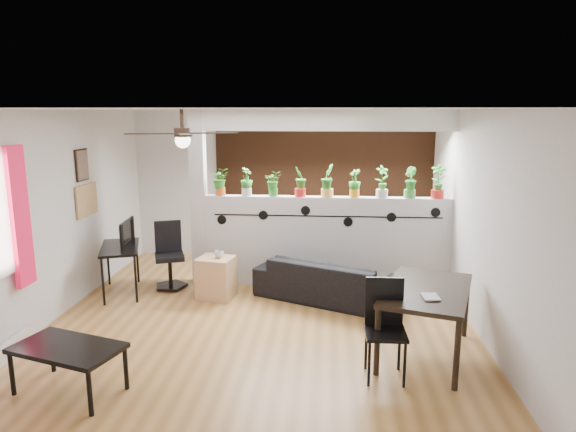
{
  "coord_description": "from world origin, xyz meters",
  "views": [
    {
      "loc": [
        0.82,
        -5.91,
        2.58
      ],
      "look_at": [
        0.3,
        0.6,
        1.24
      ],
      "focal_mm": 32.0,
      "sensor_mm": 36.0,
      "label": 1
    }
  ],
  "objects_px": {
    "potted_plant_1": "(247,181)",
    "folding_chair": "(385,319)",
    "potted_plant_2": "(273,183)",
    "coffee_table": "(68,351)",
    "ceiling_fan": "(183,136)",
    "potted_plant_3": "(300,180)",
    "potted_plant_5": "(355,182)",
    "potted_plant_7": "(410,181)",
    "office_chair": "(170,260)",
    "computer_desk": "(120,251)",
    "sofa": "(328,280)",
    "cup": "(219,254)",
    "cube_shelf": "(216,278)",
    "potted_plant_4": "(327,180)",
    "potted_plant_0": "(220,181)",
    "potted_plant_6": "(382,181)",
    "potted_plant_8": "(438,180)",
    "dining_table": "(427,295)"
  },
  "relations": [
    {
      "from": "potted_plant_1",
      "to": "folding_chair",
      "type": "bearing_deg",
      "value": -55.94
    },
    {
      "from": "potted_plant_2",
      "to": "coffee_table",
      "type": "relative_size",
      "value": 0.34
    },
    {
      "from": "ceiling_fan",
      "to": "potted_plant_3",
      "type": "relative_size",
      "value": 2.67
    },
    {
      "from": "potted_plant_5",
      "to": "folding_chair",
      "type": "xyz_separation_m",
      "value": [
        0.2,
        -2.63,
        -0.99
      ]
    },
    {
      "from": "potted_plant_7",
      "to": "office_chair",
      "type": "xyz_separation_m",
      "value": [
        -3.49,
        -0.29,
        -1.16
      ]
    },
    {
      "from": "potted_plant_1",
      "to": "computer_desk",
      "type": "height_order",
      "value": "potted_plant_1"
    },
    {
      "from": "computer_desk",
      "to": "folding_chair",
      "type": "relative_size",
      "value": 1.1
    },
    {
      "from": "potted_plant_5",
      "to": "folding_chair",
      "type": "bearing_deg",
      "value": -85.74
    },
    {
      "from": "potted_plant_3",
      "to": "sofa",
      "type": "distance_m",
      "value": 1.51
    },
    {
      "from": "computer_desk",
      "to": "ceiling_fan",
      "type": "bearing_deg",
      "value": -42.5
    },
    {
      "from": "ceiling_fan",
      "to": "cup",
      "type": "bearing_deg",
      "value": 84.09
    },
    {
      "from": "cup",
      "to": "potted_plant_5",
      "type": "bearing_deg",
      "value": 19.1
    },
    {
      "from": "cube_shelf",
      "to": "office_chair",
      "type": "relative_size",
      "value": 0.6
    },
    {
      "from": "potted_plant_5",
      "to": "coffee_table",
      "type": "height_order",
      "value": "potted_plant_5"
    },
    {
      "from": "potted_plant_4",
      "to": "office_chair",
      "type": "distance_m",
      "value": 2.61
    },
    {
      "from": "folding_chair",
      "to": "coffee_table",
      "type": "xyz_separation_m",
      "value": [
        -2.95,
        -0.59,
        -0.16
      ]
    },
    {
      "from": "potted_plant_2",
      "to": "office_chair",
      "type": "bearing_deg",
      "value": -169.36
    },
    {
      "from": "potted_plant_0",
      "to": "potted_plant_7",
      "type": "relative_size",
      "value": 0.92
    },
    {
      "from": "potted_plant_7",
      "to": "folding_chair",
      "type": "bearing_deg",
      "value": -102.76
    },
    {
      "from": "potted_plant_7",
      "to": "potted_plant_6",
      "type": "bearing_deg",
      "value": 180.0
    },
    {
      "from": "potted_plant_2",
      "to": "sofa",
      "type": "relative_size",
      "value": 0.2
    },
    {
      "from": "potted_plant_5",
      "to": "potted_plant_8",
      "type": "relative_size",
      "value": 0.83
    },
    {
      "from": "potted_plant_2",
      "to": "potted_plant_8",
      "type": "distance_m",
      "value": 2.37
    },
    {
      "from": "computer_desk",
      "to": "potted_plant_2",
      "type": "bearing_deg",
      "value": 15.27
    },
    {
      "from": "cube_shelf",
      "to": "potted_plant_0",
      "type": "bearing_deg",
      "value": 105.61
    },
    {
      "from": "dining_table",
      "to": "coffee_table",
      "type": "distance_m",
      "value": 3.6
    },
    {
      "from": "potted_plant_7",
      "to": "sofa",
      "type": "xyz_separation_m",
      "value": [
        -1.15,
        -0.61,
        -1.31
      ]
    },
    {
      "from": "potted_plant_7",
      "to": "potted_plant_5",
      "type": "bearing_deg",
      "value": -180.0
    },
    {
      "from": "potted_plant_1",
      "to": "office_chair",
      "type": "bearing_deg",
      "value": -165.75
    },
    {
      "from": "potted_plant_8",
      "to": "dining_table",
      "type": "xyz_separation_m",
      "value": [
        -0.51,
        -2.17,
        -0.94
      ]
    },
    {
      "from": "potted_plant_3",
      "to": "coffee_table",
      "type": "height_order",
      "value": "potted_plant_3"
    },
    {
      "from": "potted_plant_0",
      "to": "coffee_table",
      "type": "height_order",
      "value": "potted_plant_0"
    },
    {
      "from": "dining_table",
      "to": "potted_plant_2",
      "type": "bearing_deg",
      "value": 130.72
    },
    {
      "from": "sofa",
      "to": "cube_shelf",
      "type": "height_order",
      "value": "cube_shelf"
    },
    {
      "from": "potted_plant_7",
      "to": "coffee_table",
      "type": "relative_size",
      "value": 0.41
    },
    {
      "from": "potted_plant_1",
      "to": "sofa",
      "type": "distance_m",
      "value": 1.88
    },
    {
      "from": "ceiling_fan",
      "to": "cup",
      "type": "distance_m",
      "value": 2.04
    },
    {
      "from": "potted_plant_3",
      "to": "potted_plant_8",
      "type": "xyz_separation_m",
      "value": [
        1.97,
        0.0,
        0.02
      ]
    },
    {
      "from": "potted_plant_1",
      "to": "ceiling_fan",
      "type": "bearing_deg",
      "value": -102.98
    },
    {
      "from": "folding_chair",
      "to": "potted_plant_2",
      "type": "bearing_deg",
      "value": 117.73
    },
    {
      "from": "potted_plant_8",
      "to": "potted_plant_7",
      "type": "bearing_deg",
      "value": 180.0
    },
    {
      "from": "potted_plant_0",
      "to": "potted_plant_1",
      "type": "relative_size",
      "value": 1.0
    },
    {
      "from": "potted_plant_4",
      "to": "folding_chair",
      "type": "relative_size",
      "value": 0.49
    },
    {
      "from": "potted_plant_3",
      "to": "potted_plant_4",
      "type": "distance_m",
      "value": 0.4
    },
    {
      "from": "ceiling_fan",
      "to": "sofa",
      "type": "height_order",
      "value": "ceiling_fan"
    },
    {
      "from": "dining_table",
      "to": "ceiling_fan",
      "type": "bearing_deg",
      "value": 172.21
    },
    {
      "from": "ceiling_fan",
      "to": "folding_chair",
      "type": "distance_m",
      "value": 2.92
    },
    {
      "from": "potted_plant_0",
      "to": "office_chair",
      "type": "relative_size",
      "value": 0.43
    },
    {
      "from": "sofa",
      "to": "potted_plant_2",
      "type": "bearing_deg",
      "value": -12.81
    },
    {
      "from": "coffee_table",
      "to": "dining_table",
      "type": "bearing_deg",
      "value": 16.93
    }
  ]
}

